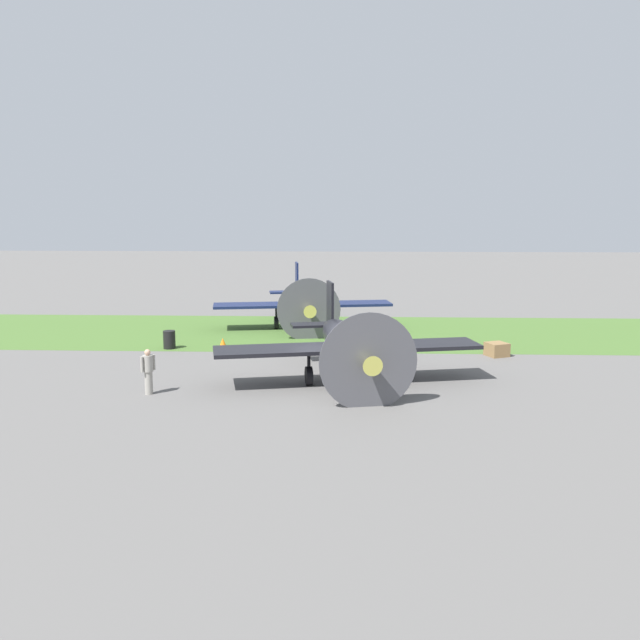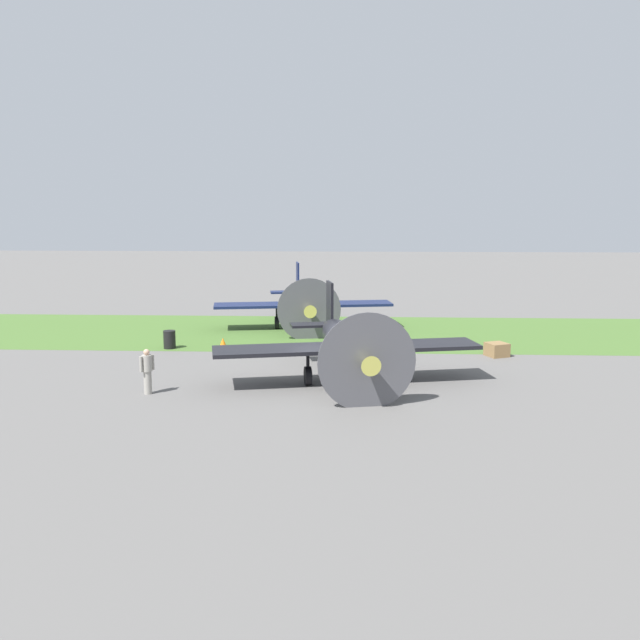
{
  "view_description": "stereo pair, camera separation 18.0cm",
  "coord_description": "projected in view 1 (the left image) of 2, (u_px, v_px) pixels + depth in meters",
  "views": [
    {
      "loc": [
        -0.96,
        26.88,
        7.06
      ],
      "look_at": [
        0.45,
        -6.76,
        1.45
      ],
      "focal_mm": 38.71,
      "sensor_mm": 36.0,
      "label": 1
    },
    {
      "loc": [
        -1.14,
        26.87,
        7.06
      ],
      "look_at": [
        0.45,
        -6.76,
        1.45
      ],
      "focal_mm": 38.71,
      "sensor_mm": 36.0,
      "label": 2
    }
  ],
  "objects": [
    {
      "name": "fuel_drum",
      "position": [
        169.0,
        340.0,
        34.33
      ],
      "size": [
        0.6,
        0.6,
        0.9
      ],
      "primitive_type": "cylinder",
      "color": "black",
      "rests_on": "ground"
    },
    {
      "name": "airplane_wingman",
      "position": [
        302.0,
        301.0,
        40.13
      ],
      "size": [
        10.42,
        8.29,
        3.69
      ],
      "rotation": [
        0.0,
        0.0,
        0.17
      ],
      "color": "#141E47",
      "rests_on": "ground"
    },
    {
      "name": "runway_marker_cone",
      "position": [
        223.0,
        342.0,
        34.85
      ],
      "size": [
        0.36,
        0.36,
        0.44
      ],
      "primitive_type": "cone",
      "color": "orange",
      "rests_on": "ground"
    },
    {
      "name": "supply_crate",
      "position": [
        497.0,
        349.0,
        32.64
      ],
      "size": [
        1.19,
        1.19,
        0.64
      ],
      "primitive_type": "cube",
      "rotation": [
        0.0,
        0.0,
        0.41
      ],
      "color": "olive",
      "rests_on": "ground"
    },
    {
      "name": "airplane_lead",
      "position": [
        347.0,
        342.0,
        27.78
      ],
      "size": [
        10.83,
        8.66,
        3.84
      ],
      "rotation": [
        0.0,
        0.0,
        0.21
      ],
      "color": "black",
      "rests_on": "ground"
    },
    {
      "name": "grass_verge",
      "position": [
        331.0,
        332.0,
        38.82
      ],
      "size": [
        120.0,
        11.0,
        0.01
      ],
      "primitive_type": "cube",
      "color": "#476B2D",
      "rests_on": "ground"
    },
    {
      "name": "ground_crew_chief",
      "position": [
        148.0,
        371.0,
        25.96
      ],
      "size": [
        0.44,
        0.51,
        1.73
      ],
      "rotation": [
        0.0,
        0.0,
        4.01
      ],
      "color": "#9E998E",
      "rests_on": "ground"
    },
    {
      "name": "ground_plane",
      "position": [
        324.0,
        383.0,
        27.69
      ],
      "size": [
        160.0,
        160.0,
        0.0
      ],
      "primitive_type": "plane",
      "color": "#605E5B"
    }
  ]
}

